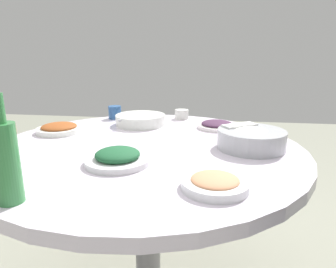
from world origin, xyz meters
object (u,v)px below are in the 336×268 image
(tea_cup_far, at_px, (182,114))
(soup_bowl, at_px, (141,120))
(round_dining_table, at_px, (146,165))
(tea_cup_near, at_px, (115,112))
(dish_greens, at_px, (118,157))
(dish_stirfry, at_px, (59,128))
(green_bottle, at_px, (6,160))
(rice_bowl, at_px, (251,139))
(dish_shrimp, at_px, (215,183))
(dish_eggplant, at_px, (217,125))

(tea_cup_far, bearing_deg, soup_bowl, 42.53)
(round_dining_table, height_order, tea_cup_near, tea_cup_near)
(dish_greens, distance_m, dish_stirfry, 0.55)
(tea_cup_far, bearing_deg, green_bottle, 72.80)
(soup_bowl, xyz_separation_m, tea_cup_near, (0.19, -0.14, 0.01))
(rice_bowl, bearing_deg, dish_stirfry, -8.04)
(rice_bowl, relative_size, dish_stirfry, 1.25)
(round_dining_table, height_order, dish_stirfry, dish_stirfry)
(dish_shrimp, distance_m, dish_greens, 0.36)
(green_bottle, xyz_separation_m, tea_cup_near, (0.06, -1.02, -0.08))
(rice_bowl, bearing_deg, soup_bowl, -32.19)
(round_dining_table, height_order, rice_bowl, rice_bowl)
(dish_greens, relative_size, dish_stirfry, 1.07)
(dish_greens, relative_size, dish_eggplant, 1.16)
(dish_greens, bearing_deg, rice_bowl, -153.26)
(round_dining_table, xyz_separation_m, rice_bowl, (-0.43, -0.02, 0.13))
(round_dining_table, xyz_separation_m, tea_cup_far, (-0.10, -0.54, 0.11))
(dish_shrimp, relative_size, green_bottle, 0.69)
(round_dining_table, distance_m, dish_shrimp, 0.48)
(rice_bowl, xyz_separation_m, dish_shrimp, (0.15, 0.39, -0.02))
(dish_eggplant, height_order, tea_cup_near, tea_cup_near)
(dish_greens, xyz_separation_m, tea_cup_far, (-0.15, -0.76, 0.01))
(tea_cup_far, bearing_deg, dish_eggplant, 134.39)
(green_bottle, height_order, tea_cup_near, green_bottle)
(dish_greens, bearing_deg, soup_bowl, -84.44)
(tea_cup_far, bearing_deg, dish_shrimp, 101.44)
(tea_cup_near, bearing_deg, dish_stirfry, 64.20)
(soup_bowl, relative_size, dish_eggplant, 1.35)
(soup_bowl, height_order, tea_cup_far, soup_bowl)
(rice_bowl, bearing_deg, dish_greens, 26.74)
(tea_cup_near, bearing_deg, dish_shrimp, 123.60)
(dish_greens, bearing_deg, tea_cup_near, -71.16)
(green_bottle, bearing_deg, dish_greens, -120.97)
(dish_shrimp, height_order, dish_greens, dish_greens)
(tea_cup_far, bearing_deg, rice_bowl, 122.38)
(tea_cup_near, relative_size, tea_cup_far, 0.94)
(round_dining_table, distance_m, soup_bowl, 0.39)
(rice_bowl, xyz_separation_m, soup_bowl, (0.53, -0.33, -0.01))
(dish_greens, relative_size, tea_cup_near, 3.05)
(dish_shrimp, bearing_deg, tea_cup_near, -56.40)
(dish_greens, xyz_separation_m, tea_cup_near, (0.24, -0.71, 0.02))
(dish_stirfry, bearing_deg, green_bottle, 108.56)
(dish_shrimp, height_order, dish_eggplant, same)
(tea_cup_near, bearing_deg, dish_greens, 108.84)
(green_bottle, distance_m, tea_cup_near, 1.02)
(dish_stirfry, bearing_deg, rice_bowl, 171.96)
(round_dining_table, relative_size, dish_greens, 5.67)
(dish_stirfry, bearing_deg, dish_greens, 138.28)
(soup_bowl, bearing_deg, dish_greens, 95.56)
(round_dining_table, xyz_separation_m, dish_shrimp, (-0.28, 0.37, 0.10))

